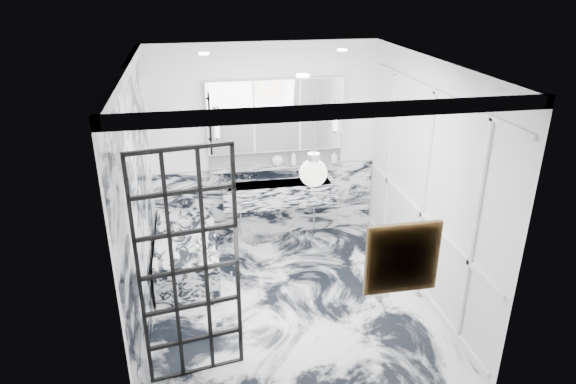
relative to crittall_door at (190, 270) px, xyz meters
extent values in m
plane|color=silver|center=(1.11, 0.98, -1.15)|extent=(3.60, 3.60, 0.00)
plane|color=white|center=(1.11, 0.98, 1.65)|extent=(3.60, 3.60, 0.00)
plane|color=white|center=(1.11, 2.78, 0.25)|extent=(3.60, 0.00, 3.60)
plane|color=white|center=(1.11, -0.82, 0.25)|extent=(3.60, 0.00, 3.60)
plane|color=white|center=(-0.49, 0.98, 0.25)|extent=(0.00, 3.60, 3.60)
plane|color=white|center=(2.71, 0.98, 0.25)|extent=(0.00, 3.60, 3.60)
cube|color=silver|center=(1.11, 2.76, -0.62)|extent=(3.18, 0.05, 1.05)
cube|color=silver|center=(-0.48, 0.98, 0.19)|extent=(0.02, 3.56, 2.68)
cube|color=white|center=(2.69, 0.98, 0.15)|extent=(0.03, 3.40, 2.30)
imported|color=#8C5919|center=(1.50, 2.69, 0.06)|extent=(0.09, 0.09, 0.23)
imported|color=#4C4C51|center=(2.09, 2.69, 0.03)|extent=(0.10, 0.10, 0.18)
imported|color=silver|center=(1.76, 2.69, 0.01)|extent=(0.13, 0.13, 0.15)
sphere|color=white|center=(1.26, 2.69, 0.02)|extent=(0.16, 0.16, 0.16)
cylinder|color=#8C5919|center=(1.53, 2.69, -0.01)|extent=(0.04, 0.04, 0.10)
cylinder|color=silver|center=(0.11, 1.15, -0.54)|extent=(0.09, 0.09, 0.12)
cube|color=#C79214|center=(1.67, -0.78, 0.39)|extent=(0.51, 0.05, 0.51)
sphere|color=white|center=(1.08, -0.17, 0.92)|extent=(0.23, 0.23, 0.23)
cube|color=silver|center=(1.26, 2.54, -0.42)|extent=(1.60, 0.45, 0.30)
cube|color=silver|center=(1.26, 2.70, -0.08)|extent=(1.90, 0.14, 0.04)
cube|color=white|center=(1.26, 2.76, 0.06)|extent=(1.90, 0.03, 0.23)
cube|color=white|center=(1.26, 2.71, 0.67)|extent=(1.90, 0.16, 1.00)
cylinder|color=white|center=(0.44, 2.61, 0.63)|extent=(0.07, 0.07, 0.40)
cylinder|color=white|center=(2.08, 2.61, 0.63)|extent=(0.07, 0.07, 0.40)
cube|color=silver|center=(-0.07, 1.88, -0.87)|extent=(0.75, 1.65, 0.55)
camera|label=1|loc=(0.13, -4.05, 2.46)|focal=32.00mm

